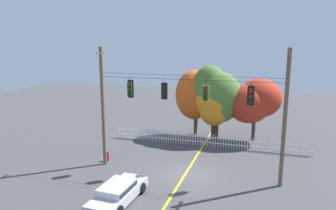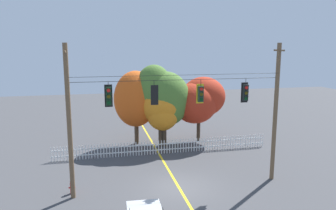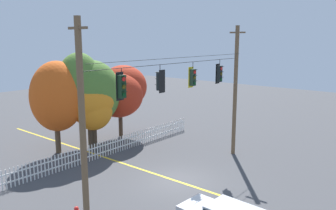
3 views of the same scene
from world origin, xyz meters
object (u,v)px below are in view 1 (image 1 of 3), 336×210
traffic_signal_northbound_secondary (130,89)px  traffic_signal_westbound_side (206,93)px  autumn_maple_mid (215,95)px  traffic_signal_eastbound_side (165,91)px  autumn_maple_far_west (254,101)px  autumn_oak_far_east (216,103)px  parked_car (118,192)px  fire_hydrant (108,156)px  autumn_maple_near_fence (195,95)px  traffic_signal_southbound_primary (251,96)px

traffic_signal_northbound_secondary → traffic_signal_westbound_side: (5.29, -0.00, -0.05)m
autumn_maple_mid → traffic_signal_northbound_secondary: bearing=-118.4°
autumn_maple_mid → traffic_signal_eastbound_side: bearing=-103.6°
autumn_maple_mid → autumn_maple_far_west: (3.46, 0.32, -0.44)m
traffic_signal_eastbound_side → autumn_maple_far_west: traffic_signal_eastbound_side is taller
autumn_oak_far_east → parked_car: size_ratio=1.16×
traffic_signal_westbound_side → autumn_oak_far_east: size_ratio=0.26×
autumn_oak_far_east → fire_hydrant: bearing=-131.2°
autumn_maple_far_west → autumn_maple_near_fence: bearing=177.7°
autumn_maple_far_west → fire_hydrant: size_ratio=7.10×
autumn_maple_mid → fire_hydrant: bearing=-130.7°
traffic_signal_eastbound_side → autumn_maple_near_fence: bearing=89.5°
autumn_oak_far_east → autumn_maple_far_west: bearing=5.7°
traffic_signal_westbound_side → parked_car: 8.12m
autumn_maple_near_fence → autumn_oak_far_east: size_ratio=1.18×
autumn_maple_near_fence → autumn_maple_mid: 2.07m
autumn_maple_far_west → autumn_maple_mid: bearing=-174.7°
autumn_maple_mid → parked_car: (-3.28, -13.45, -3.60)m
traffic_signal_northbound_secondary → autumn_maple_near_fence: (2.62, 9.06, -1.75)m
traffic_signal_southbound_primary → parked_car: bearing=-144.0°
autumn_maple_far_west → fire_hydrant: autumn_maple_far_west is taller
autumn_maple_far_west → parked_car: bearing=-116.1°
traffic_signal_westbound_side → traffic_signal_southbound_primary: 2.81m
traffic_signal_eastbound_side → autumn_maple_mid: size_ratio=0.20×
autumn_maple_mid → autumn_oak_far_east: (0.10, -0.02, -0.74)m
traffic_signal_eastbound_side → autumn_maple_mid: 8.92m
traffic_signal_northbound_secondary → traffic_signal_westbound_side: same height
autumn_maple_mid → autumn_oak_far_east: 0.74m
traffic_signal_westbound_side → parked_car: traffic_signal_westbound_side is taller
fire_hydrant → autumn_oak_far_east: bearing=48.8°
traffic_signal_northbound_secondary → traffic_signal_southbound_primary: size_ratio=0.96×
autumn_maple_near_fence → fire_hydrant: autumn_maple_near_fence is taller
traffic_signal_eastbound_side → parked_car: traffic_signal_eastbound_side is taller
autumn_maple_mid → fire_hydrant: (-6.85, -7.95, -3.81)m
traffic_signal_northbound_secondary → parked_car: 7.24m
autumn_maple_near_fence → autumn_oak_far_east: bearing=-14.9°
traffic_signal_southbound_primary → autumn_oak_far_east: (-3.40, 8.50, -2.20)m
traffic_signal_westbound_side → traffic_signal_southbound_primary: same height
traffic_signal_westbound_side → autumn_maple_mid: 8.68m
autumn_maple_near_fence → autumn_maple_far_west: bearing=-2.3°
parked_car → fire_hydrant: 6.56m
parked_car → fire_hydrant: (-3.57, 5.50, -0.21)m
traffic_signal_northbound_secondary → traffic_signal_westbound_side: 5.29m
autumn_maple_far_west → parked_car: (-6.74, -13.77, -3.16)m
traffic_signal_southbound_primary → traffic_signal_eastbound_side: bearing=-179.8°
autumn_maple_mid → parked_car: autumn_maple_mid is taller
traffic_signal_westbound_side → parked_car: size_ratio=0.31×
parked_car → autumn_maple_near_fence: bearing=84.7°
traffic_signal_southbound_primary → fire_hydrant: 11.63m
traffic_signal_northbound_secondary → autumn_oak_far_east: size_ratio=0.26×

